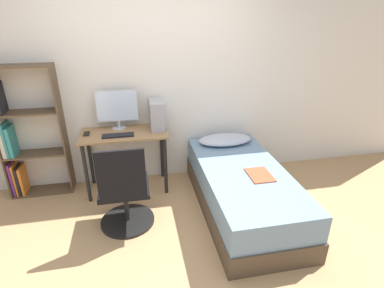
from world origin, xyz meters
name	(u,v)px	position (x,y,z in m)	size (l,w,h in m)	color
ground_plane	(172,255)	(0.00, 0.00, 0.00)	(14.00, 14.00, 0.00)	tan
wall_back	(152,86)	(0.00, 1.57, 1.25)	(8.00, 0.05, 2.50)	silver
desk	(125,143)	(-0.38, 1.28, 0.63)	(1.02, 0.52, 0.77)	#997047
bookshelf	(20,137)	(-1.57, 1.42, 0.76)	(0.72, 0.26, 1.58)	brown
office_chair	(125,197)	(-0.40, 0.52, 0.37)	(0.58, 0.58, 0.97)	black
bed	(242,189)	(0.89, 0.58, 0.26)	(0.92, 1.93, 0.52)	#4C3D2D
pillow	(225,140)	(0.89, 1.28, 0.57)	(0.70, 0.36, 0.11)	#B2B7C6
magazine	(260,175)	(1.01, 0.42, 0.52)	(0.24, 0.32, 0.01)	#B24C2D
monitor	(117,108)	(-0.44, 1.45, 1.04)	(0.50, 0.17, 0.48)	#B7B7BC
keyboard	(118,135)	(-0.45, 1.18, 0.78)	(0.36, 0.12, 0.02)	black
pc_tower	(157,115)	(0.03, 1.36, 0.95)	(0.17, 0.34, 0.35)	#99999E
phone	(87,134)	(-0.81, 1.32, 0.78)	(0.07, 0.14, 0.01)	black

